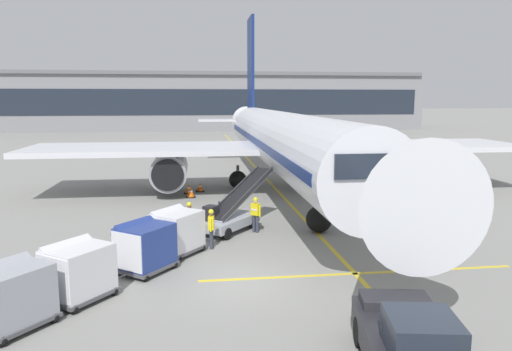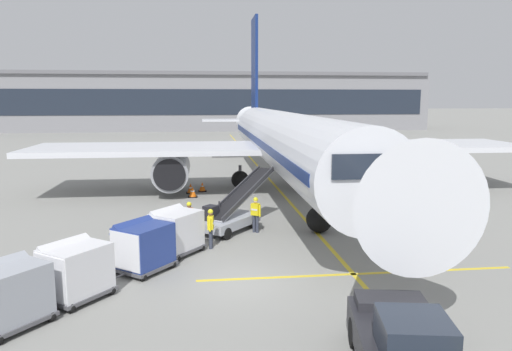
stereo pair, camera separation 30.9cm
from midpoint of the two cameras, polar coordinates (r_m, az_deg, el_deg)
The scene contains 17 objects.
ground_plane at distance 17.45m, azimuth -2.48°, elevation -12.57°, with size 600.00×600.00×0.00m, color gray.
parked_airplane at distance 34.06m, azimuth 2.57°, elevation 4.17°, with size 34.46×44.68×14.78m.
belt_loader at distance 23.87m, azimuth -3.34°, elevation -4.51°, with size 4.35×4.98×2.82m.
baggage_cart_lead at distance 20.55m, azimuth -9.83°, elevation -6.41°, with size 2.49×2.65×1.91m.
baggage_cart_second at distance 18.73m, azimuth -13.52°, elevation -8.06°, with size 2.49×2.65×1.91m.
baggage_cart_third at distance 16.82m, azimuth -20.86°, elevation -10.40°, with size 2.49×2.65×1.91m.
baggage_cart_fourth at distance 15.61m, azimuth -27.50°, elevation -12.36°, with size 2.49×2.65×1.91m.
pushback_tug at distance 12.28m, azimuth 17.20°, elevation -18.52°, with size 2.87×4.71×1.83m.
ground_crew_by_loader at distance 23.41m, azimuth -0.44°, elevation -4.37°, with size 0.46×0.43×1.74m.
ground_crew_by_carts at distance 21.03m, azimuth -5.72°, elevation -5.97°, with size 0.30×0.56×1.74m.
ground_crew_marshaller at distance 22.57m, azimuth -8.26°, elevation -4.97°, with size 0.49×0.41×1.74m.
safety_cone_engine_keepout at distance 34.08m, azimuth -6.88°, elevation -1.35°, with size 0.58×0.58×0.66m.
safety_cone_wingtip at distance 32.13m, azimuth -8.00°, elevation -1.97°, with size 0.62×0.62×0.71m.
safety_cone_nose_mark at distance 33.48m, azimuth -8.25°, elevation -1.55°, with size 0.60×0.60×0.69m.
apron_guidance_line_lead_in at distance 33.72m, azimuth 2.43°, elevation -1.95°, with size 0.20×110.00×0.01m.
apron_guidance_line_stop_bar at distance 18.70m, azimuth 11.74°, elevation -11.24°, with size 12.00×0.20×0.01m.
terminal_building at distance 107.04m, azimuth -14.74°, elevation 8.42°, with size 121.49×20.74×11.78m.
Camera 1 is at (-1.55, -16.15, 6.42)m, focal length 33.87 mm.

